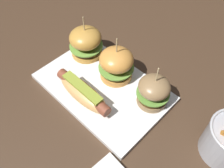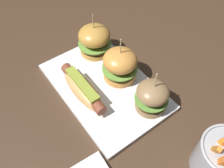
% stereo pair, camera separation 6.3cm
% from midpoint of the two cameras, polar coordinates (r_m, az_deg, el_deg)
% --- Properties ---
extents(ground_plane, '(3.00, 3.00, 0.00)m').
position_cam_midpoint_polar(ground_plane, '(0.69, -4.78, -1.31)').
color(ground_plane, '#422D1E').
extents(platter_main, '(0.36, 0.24, 0.01)m').
position_cam_midpoint_polar(platter_main, '(0.68, -4.82, -0.96)').
color(platter_main, white).
rests_on(platter_main, ground).
extents(hot_dog, '(0.19, 0.06, 0.05)m').
position_cam_midpoint_polar(hot_dog, '(0.64, -9.78, -2.13)').
color(hot_dog, tan).
rests_on(hot_dog, platter_main).
extents(slider_left, '(0.10, 0.10, 0.14)m').
position_cam_midpoint_polar(slider_left, '(0.74, -8.77, 9.78)').
color(slider_left, '#C18A39').
rests_on(slider_left, platter_main).
extents(slider_center, '(0.10, 0.10, 0.14)m').
position_cam_midpoint_polar(slider_center, '(0.66, -1.64, 4.62)').
color(slider_center, '#D48D3D').
rests_on(slider_center, platter_main).
extents(slider_right, '(0.09, 0.09, 0.13)m').
position_cam_midpoint_polar(slider_right, '(0.61, 7.05, -1.91)').
color(slider_right, olive).
rests_on(slider_right, platter_main).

